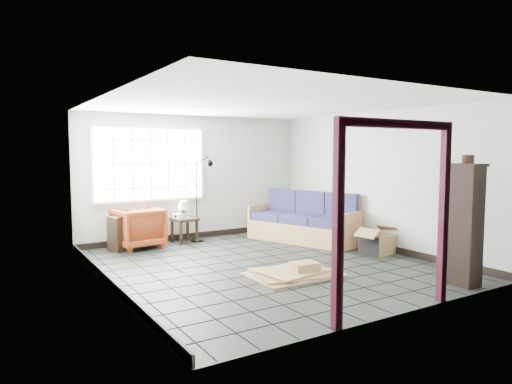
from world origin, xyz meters
TOP-DOWN VIEW (x-y plane):
  - ground at (0.00, 0.00)m, footprint 5.50×5.50m
  - room_shell at (0.00, 0.03)m, footprint 5.02×5.52m
  - window_panel at (-1.00, 2.70)m, footprint 2.32×0.08m
  - doorway_trim at (0.00, -2.70)m, footprint 1.80×0.08m
  - futon_sofa at (1.80, 1.24)m, footprint 1.59×2.46m
  - armchair at (-1.37, 2.40)m, footprint 0.92×0.88m
  - side_table at (-0.41, 2.40)m, footprint 0.51×0.51m
  - table_lamp at (-0.42, 2.40)m, footprint 0.30×0.30m
  - projector at (-0.47, 2.41)m, footprint 0.31×0.27m
  - floor_lamp at (-0.01, 2.36)m, footprint 0.48×0.31m
  - console_shelf at (-1.51, 2.40)m, footprint 0.89×0.59m
  - tall_shelf at (1.71, -2.40)m, footprint 0.37×0.47m
  - pot at (1.74, -2.40)m, footprint 0.21×0.21m
  - open_box at (2.15, -0.42)m, footprint 0.93×0.56m
  - cardboard_pile at (0.01, -0.80)m, footprint 1.33×1.08m

SIDE VIEW (x-z plane):
  - ground at x=0.00m, z-range 0.00..0.00m
  - cardboard_pile at x=0.01m, z-range -0.05..0.15m
  - open_box at x=2.15m, z-range -0.07..0.43m
  - console_shelf at x=-1.51m, z-range 0.00..0.64m
  - futon_sofa at x=1.80m, z-range -0.14..0.88m
  - side_table at x=-0.41m, z-range 0.16..0.67m
  - armchair at x=-1.37m, z-range 0.00..0.85m
  - projector at x=-0.47m, z-range 0.50..0.60m
  - table_lamp at x=-0.42m, z-range 0.57..0.93m
  - tall_shelf at x=1.71m, z-range 0.01..1.70m
  - floor_lamp at x=-0.01m, z-range 0.06..1.82m
  - doorway_trim at x=0.00m, z-range 0.28..2.48m
  - window_panel at x=-1.00m, z-range 0.84..2.36m
  - room_shell at x=0.00m, z-range 0.37..2.98m
  - pot at x=1.74m, z-range 1.69..1.80m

